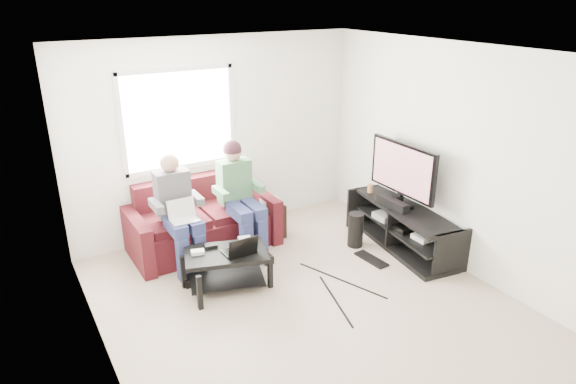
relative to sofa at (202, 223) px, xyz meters
The scene contains 26 objects.
floor 1.90m from the sofa, 76.36° to the right, with size 4.50×4.50×0.00m, color tan.
ceiling 2.95m from the sofa, 76.36° to the right, with size 4.50×4.50×0.00m, color white.
wall_back 1.16m from the sofa, 44.31° to the left, with size 4.50×4.50×0.00m, color white.
wall_front 4.21m from the sofa, 83.81° to the right, with size 4.50×4.50×0.00m, color white.
wall_left 2.59m from the sofa, 130.59° to the right, with size 4.50×4.50×0.00m, color white.
wall_right 3.20m from the sofa, 36.69° to the right, with size 4.50×4.50×0.00m, color white.
window 1.35m from the sofa, 98.07° to the left, with size 1.48×0.04×1.28m.
sofa is the anchor object (origin of this frame).
person_left 0.67m from the sofa, 140.91° to the right, with size 0.40×0.71×1.36m.
person_right 0.70m from the sofa, 37.32° to the right, with size 0.40×0.71×1.40m.
laptop_silver 0.78m from the sofa, 127.09° to the right, with size 0.32×0.22×0.24m, color silver, non-canonical shape.
coffee_table 1.09m from the sofa, 97.63° to the right, with size 1.01×0.79×0.45m.
laptop_black 1.19m from the sofa, 91.24° to the right, with size 0.34×0.24×0.24m, color black, non-canonical shape.
controller_a 1.06m from the sofa, 113.82° to the right, with size 0.14×0.09×0.04m, color silver.
controller_b 0.95m from the sofa, 105.19° to the right, with size 0.14×0.09×0.04m, color black.
controller_c 0.96m from the sofa, 80.57° to the right, with size 0.14×0.09×0.04m, color gray.
tv_stand 2.58m from the sofa, 31.35° to the right, with size 0.73×1.74×0.56m.
tv 2.62m from the sofa, 29.44° to the right, with size 0.12×1.10×0.81m.
soundbar 2.44m from the sofa, 30.81° to the right, with size 0.12×0.50×0.10m, color black.
drink_cup 2.29m from the sofa, 18.30° to the right, with size 0.08×0.08×0.12m, color #AD724A.
console_white 2.81m from the sofa, 38.33° to the right, with size 0.30×0.22×0.06m, color silver.
console_grey 2.44m from the sofa, 25.31° to the right, with size 0.34×0.26×0.08m, color gray.
console_black 2.61m from the sofa, 32.29° to the right, with size 0.38×0.30×0.07m, color black.
subwoofer 1.98m from the sofa, 30.46° to the right, with size 0.20×0.20×0.45m, color black.
keyboard_floor 2.19m from the sofa, 40.86° to the right, with size 0.16×0.47×0.03m, color black.
end_table 0.91m from the sofa, 14.73° to the right, with size 0.31×0.31×0.56m.
Camera 1 is at (-2.52, -3.88, 3.12)m, focal length 32.00 mm.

